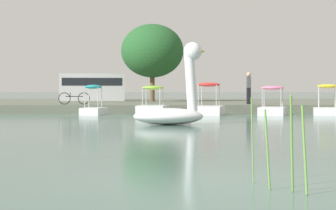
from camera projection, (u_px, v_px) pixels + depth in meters
ground_plane at (228, 185)px, 8.38m from camera, size 468.76×468.76×0.00m
shore_bank_far at (162, 104)px, 43.10m from camera, size 121.52×20.76×0.43m
swan_boat at (174, 105)px, 22.47m from camera, size 2.63×1.59×2.94m
pedal_boat_yellow at (327, 107)px, 30.88m from camera, size 1.77×2.39×1.50m
pedal_boat_pink at (272, 107)px, 30.76m from camera, size 1.76×2.32×1.42m
pedal_boat_red at (209, 106)px, 30.87m from camera, size 1.86×2.42×1.58m
pedal_boat_lime at (153, 107)px, 30.77m from camera, size 1.69×2.45×1.43m
pedal_boat_teal at (93, 106)px, 30.89m from camera, size 1.26×1.86×1.47m
tree_broadleaf_left at (152, 51)px, 42.14m from camera, size 5.10×5.04×5.17m
person_on_path at (249, 87)px, 34.61m from camera, size 0.25×0.25×1.76m
bicycle_parked at (74, 98)px, 34.15m from camera, size 1.69×0.15×0.66m
parked_van at (92, 86)px, 44.91m from camera, size 4.74×2.36×1.92m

